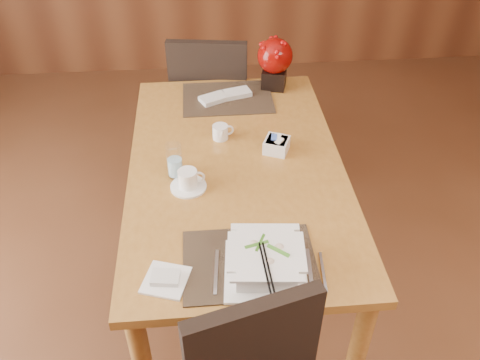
{
  "coord_description": "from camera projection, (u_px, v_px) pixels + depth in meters",
  "views": [
    {
      "loc": [
        -0.13,
        -1.09,
        2.06
      ],
      "look_at": [
        -0.01,
        0.35,
        0.87
      ],
      "focal_mm": 38.0,
      "sensor_mm": 36.0,
      "label": 1
    }
  ],
  "objects": [
    {
      "name": "placemat_near",
      "position": [
        250.0,
        263.0,
        1.72
      ],
      "size": [
        0.45,
        0.33,
        0.01
      ],
      "primitive_type": "cube",
      "color": "black",
      "rests_on": "dining_table"
    },
    {
      "name": "dining_table",
      "position": [
        236.0,
        182.0,
        2.2
      ],
      "size": [
        0.9,
        1.5,
        0.75
      ],
      "color": "#AB722F",
      "rests_on": "ground"
    },
    {
      "name": "coffee_cup",
      "position": [
        188.0,
        181.0,
        2.0
      ],
      "size": [
        0.14,
        0.14,
        0.08
      ],
      "rotation": [
        0.0,
        0.0,
        0.05
      ],
      "color": "white",
      "rests_on": "dining_table"
    },
    {
      "name": "creamer_jug",
      "position": [
        220.0,
        132.0,
        2.27
      ],
      "size": [
        0.11,
        0.11,
        0.07
      ],
      "primitive_type": null,
      "rotation": [
        0.0,
        0.0,
        0.2
      ],
      "color": "white",
      "rests_on": "dining_table"
    },
    {
      "name": "berry_decor",
      "position": [
        275.0,
        60.0,
        2.56
      ],
      "size": [
        0.18,
        0.18,
        0.26
      ],
      "rotation": [
        0.0,
        0.0,
        -0.26
      ],
      "color": "black",
      "rests_on": "dining_table"
    },
    {
      "name": "sugar_caddy",
      "position": [
        277.0,
        145.0,
        2.2
      ],
      "size": [
        0.13,
        0.13,
        0.06
      ],
      "primitive_type": "cube",
      "rotation": [
        0.0,
        0.0,
        -0.4
      ],
      "color": "white",
      "rests_on": "dining_table"
    },
    {
      "name": "placemat_far",
      "position": [
        228.0,
        98.0,
        2.56
      ],
      "size": [
        0.45,
        0.33,
        0.01
      ],
      "primitive_type": "cube",
      "color": "black",
      "rests_on": "dining_table"
    },
    {
      "name": "water_glass",
      "position": [
        175.0,
        160.0,
        2.04
      ],
      "size": [
        0.07,
        0.07,
        0.15
      ],
      "primitive_type": "cylinder",
      "rotation": [
        0.0,
        0.0,
        -0.05
      ],
      "color": "white",
      "rests_on": "dining_table"
    },
    {
      "name": "bread_plate",
      "position": [
        166.0,
        280.0,
        1.65
      ],
      "size": [
        0.17,
        0.17,
        0.01
      ],
      "primitive_type": "cube",
      "rotation": [
        0.0,
        0.0,
        -0.31
      ],
      "color": "white",
      "rests_on": "dining_table"
    },
    {
      "name": "far_chair",
      "position": [
        211.0,
        101.0,
        2.96
      ],
      "size": [
        0.5,
        0.51,
        0.95
      ],
      "rotation": [
        0.0,
        0.0,
        3.0
      ],
      "color": "black",
      "rests_on": "ground"
    },
    {
      "name": "napkins_far",
      "position": [
        227.0,
        95.0,
        2.55
      ],
      "size": [
        0.28,
        0.18,
        0.02
      ],
      "primitive_type": null,
      "rotation": [
        0.0,
        0.0,
        0.35
      ],
      "color": "silver",
      "rests_on": "dining_table"
    },
    {
      "name": "soup_setting",
      "position": [
        266.0,
        262.0,
        1.65
      ],
      "size": [
        0.29,
        0.29,
        0.11
      ],
      "rotation": [
        0.0,
        0.0,
        -0.09
      ],
      "color": "white",
      "rests_on": "dining_table"
    }
  ]
}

